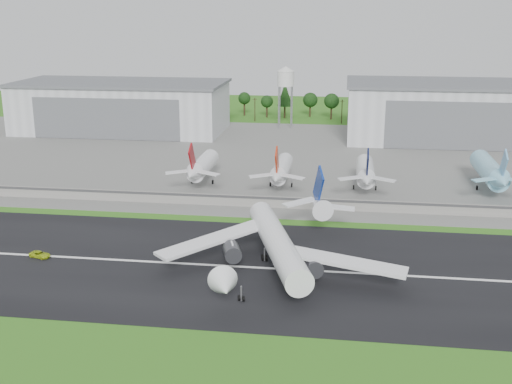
# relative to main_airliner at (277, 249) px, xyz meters

# --- Properties ---
(ground) EXTENTS (600.00, 600.00, 0.00)m
(ground) POSITION_rel_main_airliner_xyz_m (-10.05, -9.58, -4.89)
(ground) COLOR #2A6016
(ground) RESTS_ON ground
(runway) EXTENTS (320.00, 60.00, 0.10)m
(runway) POSITION_rel_main_airliner_xyz_m (-10.05, 0.42, -4.84)
(runway) COLOR black
(runway) RESTS_ON ground
(runway_centerline) EXTENTS (220.00, 1.00, 0.02)m
(runway_centerline) POSITION_rel_main_airliner_xyz_m (-10.05, 0.42, -4.78)
(runway_centerline) COLOR white
(runway_centerline) RESTS_ON runway
(apron) EXTENTS (320.00, 150.00, 0.10)m
(apron) POSITION_rel_main_airliner_xyz_m (-10.05, 110.42, -4.84)
(apron) COLOR slate
(apron) RESTS_ON ground
(blast_fence) EXTENTS (240.00, 0.61, 3.50)m
(blast_fence) POSITION_rel_main_airliner_xyz_m (-10.05, 45.40, -3.09)
(blast_fence) COLOR gray
(blast_fence) RESTS_ON ground
(hangar_west) EXTENTS (97.00, 44.00, 23.20)m
(hangar_west) POSITION_rel_main_airliner_xyz_m (-90.05, 155.33, 6.74)
(hangar_west) COLOR silver
(hangar_west) RESTS_ON ground
(hangar_east) EXTENTS (102.00, 47.00, 25.20)m
(hangar_east) POSITION_rel_main_airliner_xyz_m (64.95, 155.33, 7.73)
(hangar_east) COLOR silver
(hangar_east) RESTS_ON ground
(water_tower) EXTENTS (8.40, 8.40, 29.40)m
(water_tower) POSITION_rel_main_airliner_xyz_m (-15.05, 175.42, 19.66)
(water_tower) COLOR #99999E
(water_tower) RESTS_ON ground
(utility_poles) EXTENTS (230.00, 3.00, 12.00)m
(utility_poles) POSITION_rel_main_airliner_xyz_m (-10.05, 190.42, -4.89)
(utility_poles) COLOR black
(utility_poles) RESTS_ON ground
(treeline) EXTENTS (320.00, 16.00, 22.00)m
(treeline) POSITION_rel_main_airliner_xyz_m (-10.05, 205.42, -4.89)
(treeline) COLOR black
(treeline) RESTS_ON ground
(main_airliner) EXTENTS (54.73, 58.03, 18.17)m
(main_airliner) POSITION_rel_main_airliner_xyz_m (0.00, 0.00, 0.00)
(main_airliner) COLOR white
(main_airliner) RESTS_ON runway
(ground_vehicle) EXTENTS (5.63, 3.77, 1.44)m
(ground_vehicle) POSITION_rel_main_airliner_xyz_m (-55.44, -0.61, -4.08)
(ground_vehicle) COLOR #A8C116
(ground_vehicle) RESTS_ON runway
(parked_jet_red_a) EXTENTS (7.36, 31.29, 16.66)m
(parked_jet_red_a) POSITION_rel_main_airliner_xyz_m (-32.21, 66.97, 1.26)
(parked_jet_red_a) COLOR white
(parked_jet_red_a) RESTS_ON ground
(parked_jet_red_b) EXTENTS (7.36, 31.29, 16.46)m
(parked_jet_red_b) POSITION_rel_main_airliner_xyz_m (-6.03, 66.94, 1.07)
(parked_jet_red_b) COLOR white
(parked_jet_red_b) RESTS_ON ground
(parked_jet_navy) EXTENTS (7.36, 31.29, 16.66)m
(parked_jet_navy) POSITION_rel_main_airliner_xyz_m (20.87, 66.97, 1.26)
(parked_jet_navy) COLOR silver
(parked_jet_navy) RESTS_ON ground
(parked_jet_skyblue) EXTENTS (7.36, 37.29, 17.15)m
(parked_jet_skyblue) POSITION_rel_main_airliner_xyz_m (59.91, 72.04, 1.68)
(parked_jet_skyblue) COLOR #83C9E3
(parked_jet_skyblue) RESTS_ON ground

